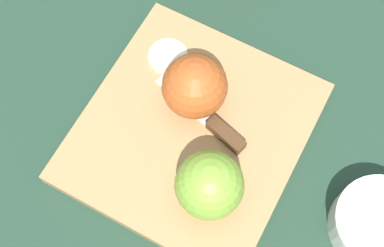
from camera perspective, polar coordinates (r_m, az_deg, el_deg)
name	(u,v)px	position (r m, az deg, el deg)	size (l,w,h in m)	color
ground_plane	(192,135)	(0.74, 0.00, -1.24)	(4.00, 4.00, 0.00)	#1E3828
cutting_board	(192,132)	(0.73, 0.00, -0.93)	(0.31, 0.29, 0.02)	#A37A4C
apple_half_left	(210,185)	(0.65, 1.89, -6.58)	(0.09, 0.09, 0.09)	olive
apple_half_right	(195,86)	(0.70, 0.29, 4.01)	(0.09, 0.09, 0.09)	#AD4C1E
knife	(217,128)	(0.71, 2.73, -0.48)	(0.06, 0.15, 0.02)	silver
apple_slice	(168,56)	(0.77, -2.57, 7.18)	(0.06, 0.06, 0.01)	#EFE5C6
bowl	(379,224)	(0.72, 19.31, -10.06)	(0.12, 0.12, 0.05)	silver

